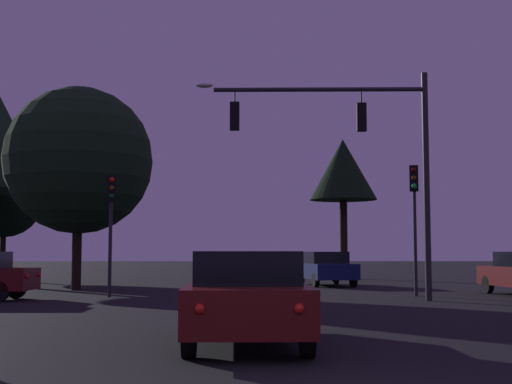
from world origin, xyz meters
TOP-DOWN VIEW (x-y plane):
  - ground_plane at (0.00, 24.50)m, footprint 168.00×168.00m
  - traffic_signal_mast_arm at (3.03, 15.49)m, footprint 7.38×0.42m
  - traffic_light_corner_left at (5.25, 17.67)m, footprint 0.35×0.38m
  - traffic_light_corner_right at (-5.13, 17.23)m, footprint 0.36×0.38m
  - car_nearside_lane at (-0.38, 5.26)m, footprint 2.02×4.64m
  - car_parked_lot at (2.93, 25.27)m, footprint 2.52×4.55m
  - tree_behind_sign at (-7.33, 21.41)m, footprint 5.90×5.90m
  - tree_left_far at (4.74, 33.12)m, footprint 3.81×3.81m
  - tree_center_horizon at (-13.71, 30.88)m, footprint 4.08×4.08m

SIDE VIEW (x-z plane):
  - ground_plane at x=0.00m, z-range 0.00..0.00m
  - car_parked_lot at x=2.93m, z-range 0.04..1.56m
  - car_nearside_lane at x=-0.38m, z-range 0.04..1.56m
  - traffic_light_corner_right at x=-5.13m, z-range 0.87..4.97m
  - traffic_light_corner_left at x=5.25m, z-range 0.93..5.43m
  - tree_center_horizon at x=-13.71m, z-range 1.13..7.49m
  - traffic_signal_mast_arm at x=3.03m, z-range 1.39..8.58m
  - tree_behind_sign at x=-7.33m, z-range 1.10..9.23m
  - tree_left_far at x=4.74m, z-range 2.16..10.11m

